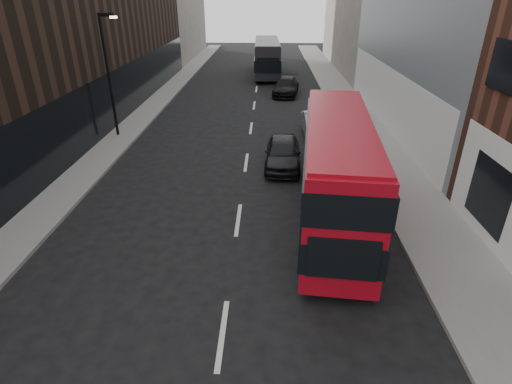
# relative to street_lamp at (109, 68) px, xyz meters

# --- Properties ---
(sidewalk_right) EXTENTS (3.00, 80.00, 0.15)m
(sidewalk_right) POSITION_rel_street_lamp_xyz_m (15.72, 7.00, -4.11)
(sidewalk_right) COLOR slate
(sidewalk_right) RESTS_ON ground
(sidewalk_left) EXTENTS (2.00, 80.00, 0.15)m
(sidewalk_left) POSITION_rel_street_lamp_xyz_m (0.22, 7.00, -4.11)
(sidewalk_left) COLOR slate
(sidewalk_left) RESTS_ON ground
(building_left_mid) EXTENTS (5.00, 24.00, 14.00)m
(building_left_mid) POSITION_rel_street_lamp_xyz_m (-3.28, 12.00, 2.82)
(building_left_mid) COLOR black
(building_left_mid) RESTS_ON ground
(building_left_far) EXTENTS (5.00, 20.00, 13.00)m
(building_left_far) POSITION_rel_street_lamp_xyz_m (-3.28, 34.00, 2.32)
(building_left_far) COLOR #67625B
(building_left_far) RESTS_ON ground
(street_lamp) EXTENTS (1.06, 0.22, 7.00)m
(street_lamp) POSITION_rel_street_lamp_xyz_m (0.00, 0.00, 0.00)
(street_lamp) COLOR black
(street_lamp) RESTS_ON sidewalk_left
(red_bus) EXTENTS (3.42, 10.35, 4.11)m
(red_bus) POSITION_rel_street_lamp_xyz_m (11.95, -9.90, -1.90)
(red_bus) COLOR maroon
(red_bus) RESTS_ON ground
(grey_bus) EXTENTS (2.86, 11.19, 3.59)m
(grey_bus) POSITION_rel_street_lamp_xyz_m (9.13, 21.10, -2.26)
(grey_bus) COLOR black
(grey_bus) RESTS_ON ground
(car_a) EXTENTS (1.99, 4.52, 1.51)m
(car_a) POSITION_rel_street_lamp_xyz_m (10.15, -4.40, -3.42)
(car_a) COLOR black
(car_a) RESTS_ON ground
(car_b) EXTENTS (1.71, 4.53, 1.48)m
(car_b) POSITION_rel_street_lamp_xyz_m (12.38, 0.24, -3.44)
(car_b) COLOR gray
(car_b) RESTS_ON ground
(car_c) EXTENTS (2.68, 5.22, 1.45)m
(car_c) POSITION_rel_street_lamp_xyz_m (10.90, 11.85, -3.46)
(car_c) COLOR black
(car_c) RESTS_ON ground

